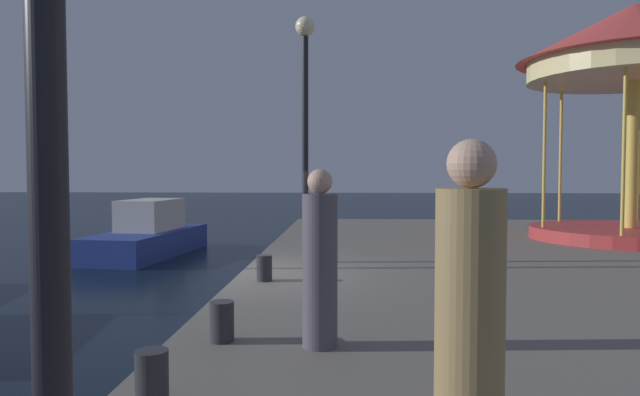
% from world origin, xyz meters
% --- Properties ---
extents(ground_plane, '(120.00, 120.00, 0.00)m').
position_xyz_m(ground_plane, '(0.00, 0.00, 0.00)').
color(ground_plane, black).
extents(motorboat_blue, '(2.41, 5.14, 1.66)m').
position_xyz_m(motorboat_blue, '(-4.17, 7.27, 0.61)').
color(motorboat_blue, navy).
rests_on(motorboat_blue, ground).
extents(carousel, '(5.58, 5.58, 5.83)m').
position_xyz_m(carousel, '(8.84, 5.08, 5.19)').
color(carousel, '#B23333').
rests_on(carousel, quay_dock).
extents(lamp_post_mid_promenade, '(0.36, 0.36, 4.54)m').
position_xyz_m(lamp_post_mid_promenade, '(1.01, 1.11, 3.88)').
color(lamp_post_mid_promenade, black).
rests_on(lamp_post_mid_promenade, quay_dock).
extents(bollard_center, '(0.24, 0.24, 0.40)m').
position_xyz_m(bollard_center, '(0.56, -3.93, 1.00)').
color(bollard_center, '#2D2D33').
rests_on(bollard_center, quay_dock).
extents(bollard_north, '(0.24, 0.24, 0.40)m').
position_xyz_m(bollard_north, '(0.40, -5.49, 1.00)').
color(bollard_north, '#2D2D33').
rests_on(bollard_north, quay_dock).
extents(bollard_south, '(0.24, 0.24, 0.40)m').
position_xyz_m(bollard_south, '(0.51, -0.75, 1.00)').
color(bollard_south, '#2D2D33').
rests_on(bollard_south, quay_dock).
extents(person_near_carousel, '(0.34, 0.34, 1.84)m').
position_xyz_m(person_near_carousel, '(2.41, -6.68, 1.67)').
color(person_near_carousel, '#937A4C').
rests_on(person_near_carousel, quay_dock).
extents(person_mid_promenade, '(0.34, 0.34, 1.71)m').
position_xyz_m(person_mid_promenade, '(1.54, -4.05, 1.60)').
color(person_mid_promenade, '#514C56').
rests_on(person_mid_promenade, quay_dock).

